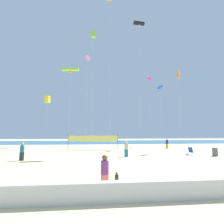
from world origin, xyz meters
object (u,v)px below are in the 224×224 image
at_px(kite_orange_inflatable, 110,0).
at_px(toddler_figure, 117,180).
at_px(beach_handbag, 187,154).
at_px(volleyball_net, 93,139).
at_px(kite_orange_delta, 178,75).
at_px(beachgoer_sage_shirt, 126,148).
at_px(folding_beach_chair, 191,151).
at_px(beachgoer_navy_shirt, 167,143).
at_px(kite_blue_tube, 160,87).
at_px(kite_lime_tube, 71,70).
at_px(kite_magenta_inflatable, 149,78).
at_px(kite_lime_box, 93,35).
at_px(trash_barrel, 215,152).
at_px(beachgoer_teal_shirt, 22,151).
at_px(kite_pink_delta, 87,59).
at_px(kite_yellow_box, 47,99).
at_px(mother_figure, 105,171).
at_px(kite_black_tube, 139,24).

bearing_deg(kite_orange_inflatable, toddler_figure, -93.99).
bearing_deg(beach_handbag, volleyball_net, 144.95).
xyz_separation_m(beach_handbag, kite_orange_delta, (2.23, 6.01, 11.65)).
bearing_deg(beachgoer_sage_shirt, beach_handbag, -55.81).
bearing_deg(folding_beach_chair, beachgoer_navy_shirt, 107.67).
bearing_deg(kite_orange_delta, kite_blue_tube, 85.41).
height_order(kite_lime_tube, kite_magenta_inflatable, kite_magenta_inflatable).
bearing_deg(kite_lime_box, trash_barrel, -42.51).
relative_size(toddler_figure, beachgoer_teal_shirt, 0.47).
relative_size(beach_handbag, kite_pink_delta, 0.02).
xyz_separation_m(kite_lime_tube, kite_blue_tube, (17.34, 11.84, 0.97)).
bearing_deg(beach_handbag, kite_blue_tube, 79.14).
relative_size(beachgoer_sage_shirt, kite_yellow_box, 0.18).
bearing_deg(kite_magenta_inflatable, toddler_figure, -111.70).
bearing_deg(beachgoer_sage_shirt, kite_lime_box, 48.17).
xyz_separation_m(toddler_figure, kite_magenta_inflatable, (9.26, 23.27, 12.37)).
bearing_deg(beachgoer_teal_shirt, toddler_figure, -179.48).
bearing_deg(kite_lime_tube, kite_lime_box, 69.19).
distance_m(trash_barrel, kite_magenta_inflatable, 17.87).
bearing_deg(trash_barrel, mother_figure, -140.61).
bearing_deg(mother_figure, kite_yellow_box, 119.19).
relative_size(beachgoer_teal_shirt, kite_black_tube, 0.08).
height_order(kite_orange_delta, kite_orange_inflatable, kite_orange_inflatable).
relative_size(kite_lime_tube, kite_blue_tube, 0.92).
bearing_deg(volleyball_net, beach_handbag, -35.05).
height_order(kite_orange_inflatable, kite_yellow_box, kite_orange_inflatable).
bearing_deg(toddler_figure, volleyball_net, 84.05).
height_order(kite_pink_delta, kite_yellow_box, kite_pink_delta).
height_order(beachgoer_sage_shirt, kite_lime_tube, kite_lime_tube).
xyz_separation_m(beachgoer_sage_shirt, kite_lime_tube, (-6.91, 4.33, 10.38)).
distance_m(beachgoer_sage_shirt, kite_magenta_inflatable, 18.05).
distance_m(kite_lime_tube, kite_blue_tube, 21.02).
relative_size(beach_handbag, kite_black_tube, 0.02).
bearing_deg(mother_figure, kite_pink_delta, 104.96).
relative_size(trash_barrel, beach_handbag, 2.70).
distance_m(beachgoer_navy_shirt, beach_handbag, 9.07).
distance_m(mother_figure, beachgoer_sage_shirt, 11.99).
xyz_separation_m(kite_black_tube, kite_lime_box, (-7.41, 5.63, 0.89)).
xyz_separation_m(beachgoer_navy_shirt, kite_yellow_box, (-21.49, 6.64, 8.27)).
distance_m(beachgoer_sage_shirt, kite_orange_inflatable, 20.99).
height_order(kite_lime_tube, kite_pink_delta, kite_pink_delta).
bearing_deg(trash_barrel, kite_orange_inflatable, 160.98).
height_order(beach_handbag, kite_lime_box, kite_lime_box).
bearing_deg(kite_black_tube, beach_handbag, -58.08).
distance_m(folding_beach_chair, kite_yellow_box, 27.28).
bearing_deg(kite_magenta_inflatable, kite_blue_tube, 48.95).
xyz_separation_m(kite_blue_tube, kite_magenta_inflatable, (-3.76, -4.32, 0.51)).
height_order(beachgoer_navy_shirt, kite_yellow_box, kite_yellow_box).
bearing_deg(toddler_figure, kite_yellow_box, 100.95).
relative_size(trash_barrel, kite_magenta_inflatable, 0.07).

